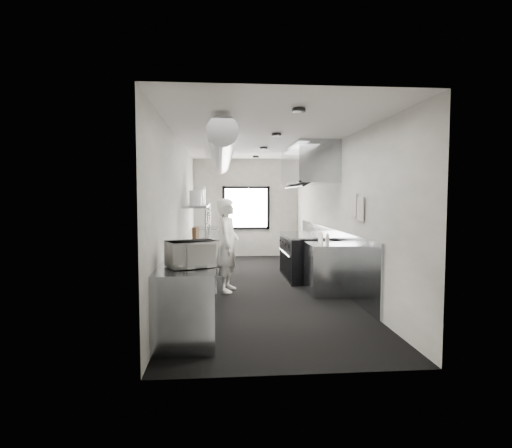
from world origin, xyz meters
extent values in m
cube|color=black|center=(0.00, 0.00, 0.00)|extent=(3.00, 8.00, 0.01)
cube|color=silver|center=(0.00, 0.00, 2.80)|extent=(3.00, 8.00, 0.01)
cube|color=silver|center=(0.00, 4.00, 1.40)|extent=(3.00, 0.02, 2.80)
cube|color=silver|center=(0.00, -4.00, 1.40)|extent=(3.00, 0.02, 2.80)
cube|color=silver|center=(-1.50, 0.00, 1.40)|extent=(0.02, 8.00, 2.80)
cube|color=silver|center=(1.50, 0.00, 1.40)|extent=(0.02, 8.00, 2.80)
cube|color=#90989E|center=(1.48, 0.30, 0.55)|extent=(0.03, 5.50, 1.10)
cylinder|color=gray|center=(-0.70, 0.40, 2.55)|extent=(0.40, 6.40, 0.40)
cube|color=white|center=(0.00, 3.96, 1.40)|extent=(1.20, 0.03, 1.10)
cube|color=black|center=(0.00, 3.98, 1.98)|extent=(1.36, 0.03, 0.08)
cube|color=black|center=(0.00, 3.98, 0.82)|extent=(1.36, 0.03, 0.08)
cube|color=black|center=(-0.64, 3.98, 1.40)|extent=(0.08, 0.03, 1.25)
cube|color=black|center=(0.64, 3.98, 1.40)|extent=(0.08, 0.03, 1.25)
cube|color=#90989E|center=(1.10, 0.70, 2.40)|extent=(0.80, 2.20, 0.80)
cube|color=#90989E|center=(0.72, 0.70, 2.01)|extent=(0.05, 2.20, 0.05)
cube|color=black|center=(1.02, 0.70, 2.06)|extent=(0.50, 2.10, 0.28)
cube|color=#90989E|center=(-1.15, -0.50, 0.45)|extent=(0.70, 6.00, 0.90)
cube|color=#90989E|center=(-1.20, 1.00, 1.55)|extent=(0.45, 3.00, 0.04)
cylinder|color=#90989E|center=(-1.00, -0.40, 1.22)|extent=(0.04, 0.04, 0.66)
cylinder|color=#90989E|center=(-1.00, 1.00, 1.22)|extent=(0.04, 0.04, 0.66)
cylinder|color=#90989E|center=(-1.00, 2.40, 1.22)|extent=(0.04, 0.04, 0.66)
cube|color=black|center=(1.05, 0.70, 0.45)|extent=(0.85, 1.60, 0.90)
cube|color=#90989E|center=(1.05, 0.70, 0.92)|extent=(0.85, 1.60, 0.04)
cube|color=#90989E|center=(0.64, 0.70, 0.45)|extent=(0.03, 1.55, 0.80)
cylinder|color=#90989E|center=(0.61, 0.70, 0.55)|extent=(0.03, 1.30, 0.03)
cube|color=#90989E|center=(1.15, -0.70, 0.45)|extent=(0.65, 0.80, 0.90)
cube|color=#90989E|center=(-1.15, 3.20, 0.45)|extent=(0.70, 1.20, 0.90)
cube|color=silver|center=(1.47, -1.20, 1.60)|extent=(0.02, 0.28, 0.38)
cube|color=silver|center=(1.47, -1.55, 1.55)|extent=(0.02, 0.28, 0.38)
imported|color=white|center=(-0.60, -0.36, 0.85)|extent=(0.52, 0.69, 1.70)
imported|color=silver|center=(-1.08, -2.92, 1.06)|extent=(0.65, 0.58, 0.32)
cylinder|color=silver|center=(-1.35, -2.65, 0.94)|extent=(0.16, 0.16, 0.09)
cylinder|color=silver|center=(-1.32, -2.55, 0.95)|extent=(0.16, 0.16, 0.10)
cube|color=white|center=(-1.00, -1.87, 0.90)|extent=(0.39, 0.44, 0.01)
cylinder|color=silver|center=(-1.08, -1.50, 0.91)|extent=(0.23, 0.23, 0.02)
sphere|color=tan|center=(-1.08, -1.50, 0.96)|extent=(0.08, 0.08, 0.08)
cube|color=white|center=(-1.15, -0.63, 0.91)|extent=(0.67, 0.78, 0.02)
cube|color=brown|center=(-1.24, 0.53, 1.01)|extent=(0.14, 0.21, 0.22)
cylinder|color=silver|center=(-1.22, 0.31, 1.71)|extent=(0.26, 0.26, 0.29)
cylinder|color=silver|center=(-1.21, 0.57, 1.71)|extent=(0.25, 0.25, 0.28)
cylinder|color=silver|center=(-1.21, 1.18, 1.74)|extent=(0.29, 0.29, 0.33)
cylinder|color=silver|center=(-1.21, 1.66, 1.77)|extent=(0.35, 0.35, 0.41)
cylinder|color=white|center=(1.07, -1.03, 0.98)|extent=(0.06, 0.06, 0.16)
cylinder|color=white|center=(1.13, -0.86, 0.99)|extent=(0.07, 0.07, 0.19)
cylinder|color=white|center=(1.07, -0.66, 0.99)|extent=(0.07, 0.07, 0.17)
cylinder|color=white|center=(1.08, -0.56, 0.98)|extent=(0.06, 0.06, 0.16)
cylinder|color=white|center=(1.09, -0.43, 0.98)|extent=(0.07, 0.07, 0.17)
camera|label=1|loc=(-0.73, -7.92, 1.77)|focal=29.09mm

